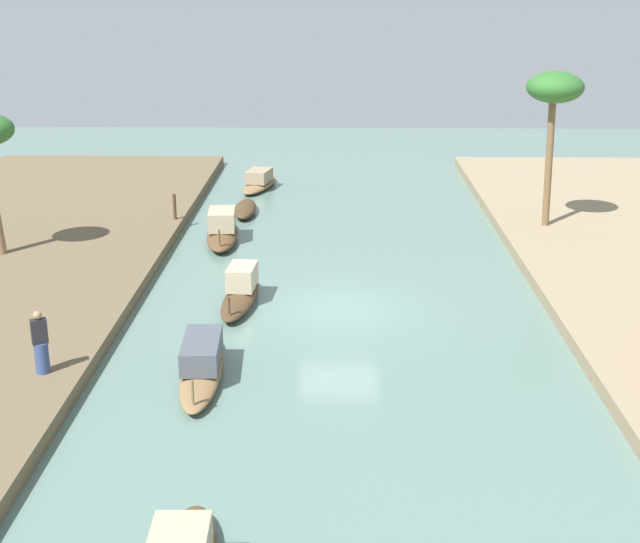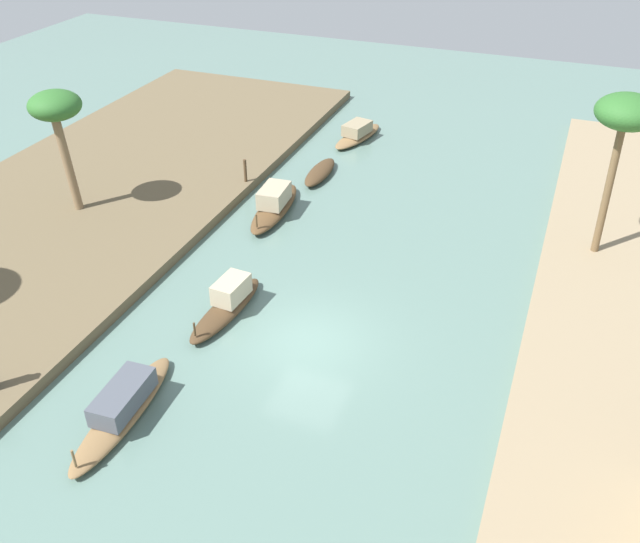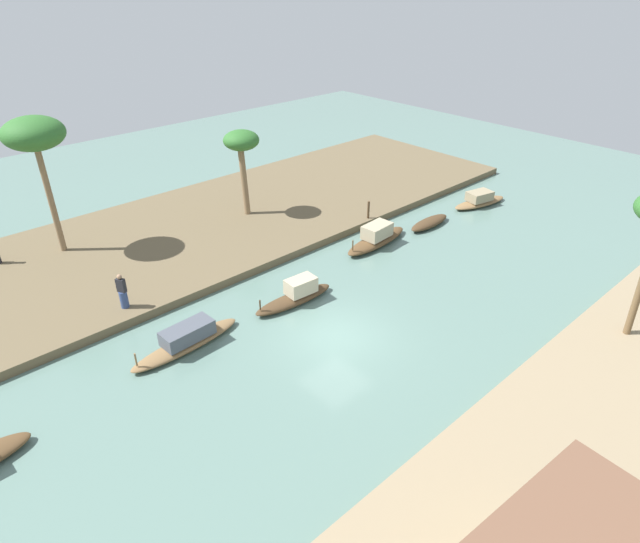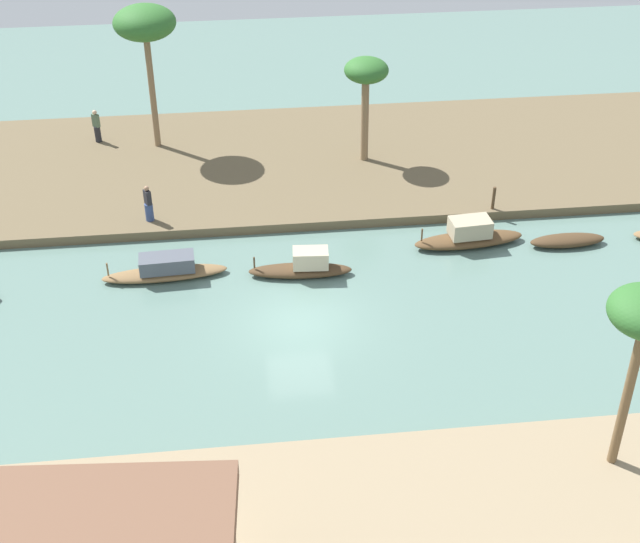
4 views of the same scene
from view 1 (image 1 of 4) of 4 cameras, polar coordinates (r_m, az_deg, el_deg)
The scene contains 9 objects.
river_water at distance 27.68m, azimuth 1.24°, elevation -2.43°, with size 70.68×70.68×0.00m, color slate.
sampan_with_tall_canopy at distance 28.14m, azimuth -5.13°, elevation -1.27°, with size 4.18×1.27×1.16m.
sampan_with_red_awning at distance 35.03m, azimuth -6.33°, elevation 2.71°, with size 4.77×1.55×1.23m.
sampan_upstream_small at distance 23.20m, azimuth -7.64°, elevation -5.83°, with size 4.98×1.29×1.00m.
sampan_open_hull at distance 43.70m, azimuth -3.94°, elevation 5.81°, with size 4.22×1.97×0.95m.
sampan_near_left_bank at distance 38.97m, azimuth -4.85°, elevation 4.05°, with size 3.24×0.99×0.46m.
person_on_near_bank at distance 23.14m, azimuth -17.59°, elevation -4.65°, with size 0.48×0.48×1.65m.
mooring_post at distance 36.76m, azimuth -9.38°, elevation 4.16°, with size 0.14×0.14×1.06m, color #4C3823.
palm_tree_right_tall at distance 35.68m, azimuth 14.92°, elevation 11.13°, with size 2.19×2.19×6.07m.
Camera 1 is at (25.88, -0.10, 9.84)m, focal length 49.55 mm.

